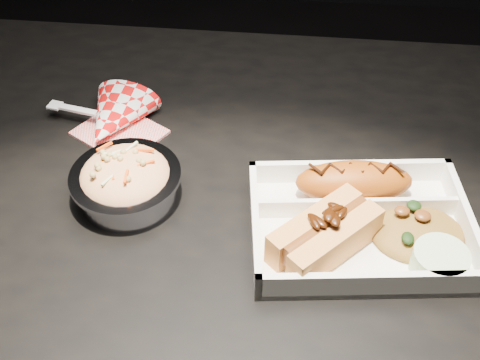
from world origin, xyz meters
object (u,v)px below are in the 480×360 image
Objects in this scene: food_tray at (359,228)px; napkin_fork at (113,119)px; dining_table at (243,245)px; fried_pastry at (354,182)px; hotdog at (325,233)px; foil_coleslaw_cup at (126,180)px.

food_tray is 1.51× the size of napkin_fork.
dining_table is at bearing 155.16° from food_tray.
napkin_fork is at bearing 161.92° from fried_pastry.
fried_pastry is at bearing 90.00° from food_tray.
fried_pastry is 1.07× the size of hotdog.
dining_table is 4.43× the size of food_tray.
food_tray is 0.06m from fried_pastry.
food_tray is at bearing -82.69° from fried_pastry.
dining_table is 8.48× the size of fried_pastry.
foil_coleslaw_cup reaches higher than fried_pastry.
napkin_fork reaches higher than foil_coleslaw_cup.
food_tray is at bearing -7.97° from hotdog.
fried_pastry is (-0.01, 0.05, 0.02)m from food_tray.
hotdog is (-0.03, -0.09, 0.00)m from fried_pastry.
fried_pastry is at bearing 4.56° from dining_table.
hotdog is at bearing -14.67° from foil_coleslaw_cup.
napkin_fork reaches higher than fried_pastry.
hotdog is 0.98× the size of foil_coleslaw_cup.
hotdog is 0.35m from napkin_fork.
food_tray is 2.01× the size of foil_coleslaw_cup.
foil_coleslaw_cup is (-0.24, 0.06, -0.00)m from hotdog.
dining_table is at bearing -175.44° from fried_pastry.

